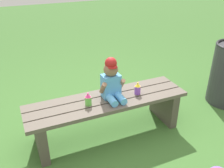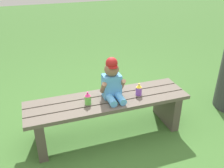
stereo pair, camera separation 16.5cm
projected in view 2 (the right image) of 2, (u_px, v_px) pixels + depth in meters
ground_plane at (108, 133)px, 2.56m from camera, size 16.00×16.00×0.00m
park_bench at (108, 110)px, 2.43m from camera, size 1.57×0.42×0.41m
child_figure at (112, 81)px, 2.32m from camera, size 0.23×0.27×0.40m
sippy_cup_left at (88, 98)px, 2.27m from camera, size 0.06×0.06×0.12m
sippy_cup_right at (139, 90)px, 2.41m from camera, size 0.06×0.06×0.12m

